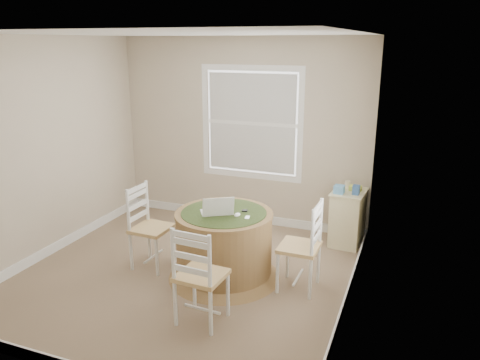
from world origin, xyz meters
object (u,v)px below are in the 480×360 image
at_px(chair_right, 299,247).
at_px(corner_chest, 347,217).
at_px(round_table, 224,242).
at_px(laptop, 217,211).
at_px(chair_left, 152,228).
at_px(chair_near, 201,275).

relative_size(chair_right, corner_chest, 1.34).
bearing_deg(round_table, chair_right, -8.08).
xyz_separation_m(round_table, corner_chest, (1.12, 1.40, -0.06)).
bearing_deg(laptop, corner_chest, -161.02).
bearing_deg(round_table, laptop, -140.96).
bearing_deg(chair_left, corner_chest, -51.58).
bearing_deg(round_table, corner_chest, 39.49).
height_order(round_table, laptop, laptop).
distance_m(chair_near, corner_chest, 2.47).
bearing_deg(chair_right, laptop, -81.73).
xyz_separation_m(chair_right, corner_chest, (0.30, 1.35, -0.12)).
distance_m(round_table, corner_chest, 1.79).
bearing_deg(chair_near, round_table, -77.14).
xyz_separation_m(chair_left, laptop, (0.82, 0.00, 0.32)).
bearing_deg(chair_right, chair_near, -35.75).
height_order(round_table, chair_right, chair_right).
height_order(chair_right, corner_chest, chair_right).
height_order(chair_near, corner_chest, chair_near).
distance_m(chair_near, chair_right, 1.15).
bearing_deg(round_table, chair_near, -92.30).
bearing_deg(round_table, chair_left, 172.68).
bearing_deg(chair_near, corner_chest, -109.90).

